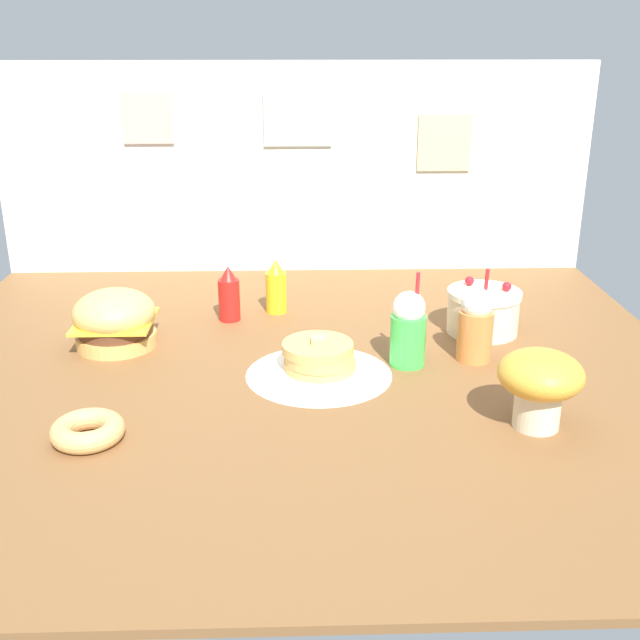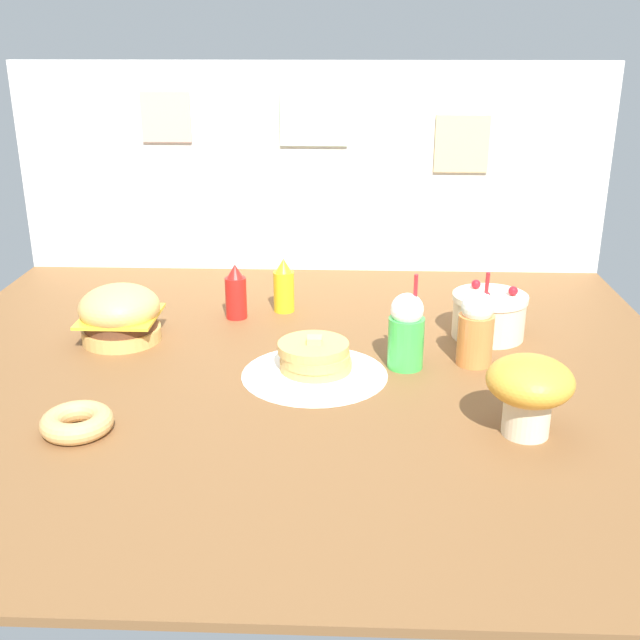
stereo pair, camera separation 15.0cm
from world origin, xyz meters
TOP-DOWN VIEW (x-y plane):
  - ground_plane at (0.00, 0.00)m, footprint 2.29×2.01m
  - back_wall at (0.00, 1.00)m, footprint 2.29×0.04m
  - doily_mat at (0.06, -0.03)m, footprint 0.41×0.41m
  - burger at (-0.56, 0.20)m, footprint 0.25×0.25m
  - pancake_stack at (0.06, -0.03)m, footprint 0.32×0.32m
  - layer_cake at (0.59, 0.28)m, footprint 0.23×0.23m
  - ketchup_bottle at (-0.23, 0.42)m, footprint 0.07×0.07m
  - mustard_bottle at (-0.07, 0.49)m, footprint 0.07×0.07m
  - cream_soda_cup at (0.32, 0.03)m, footprint 0.10×0.10m
  - orange_float_cup at (0.52, 0.07)m, footprint 0.10×0.10m
  - donut_pink_glaze at (-0.50, -0.38)m, footprint 0.17×0.17m
  - mushroom_stool at (0.58, -0.35)m, footprint 0.21×0.21m

SIDE VIEW (x-z plane):
  - ground_plane at x=0.00m, z-range -0.02..0.00m
  - doily_mat at x=0.06m, z-range 0.00..0.00m
  - donut_pink_glaze at x=-0.50m, z-range 0.00..0.05m
  - pancake_stack at x=0.06m, z-range -0.01..0.10m
  - layer_cake at x=0.59m, z-range -0.01..0.16m
  - burger at x=-0.56m, z-range 0.00..0.17m
  - ketchup_bottle at x=-0.23m, z-range -0.01..0.18m
  - mustard_bottle at x=-0.07m, z-range -0.01..0.18m
  - cream_soda_cup at x=0.32m, z-range -0.03..0.25m
  - orange_float_cup at x=0.52m, z-range -0.03..0.25m
  - mushroom_stool at x=0.58m, z-range 0.02..0.22m
  - back_wall at x=0.00m, z-range 0.00..0.81m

